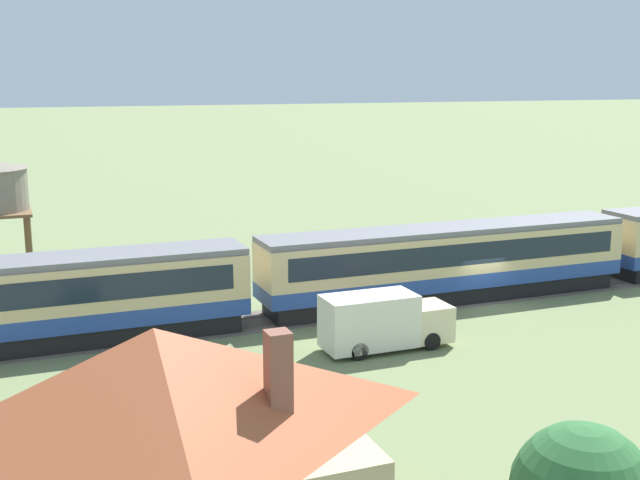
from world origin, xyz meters
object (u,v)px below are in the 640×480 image
Objects in this scene: parked_car_green at (115,388)px; delivery_truck_cream at (383,321)px; passenger_train at (257,278)px; cottage_terracotta_roof_2 at (159,447)px.

delivery_truck_cream is (11.93, 1.78, 0.68)m from parked_car_green.
cottage_terracotta_roof_2 reaches higher than passenger_train.
passenger_train is 11.23m from parked_car_green.
delivery_truck_cream is at bearing -56.30° from passenger_train.
parked_car_green is 0.69× the size of delivery_truck_cream.
cottage_terracotta_roof_2 is 1.70× the size of delivery_truck_cream.
parked_car_green is at bearing -135.69° from passenger_train.
cottage_terracotta_roof_2 is 11.23m from parked_car_green.
parked_car_green is (-7.95, -7.76, -1.66)m from passenger_train.
passenger_train reaches higher than delivery_truck_cream.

